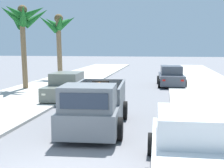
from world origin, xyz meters
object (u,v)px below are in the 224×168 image
palm_tree_left_mid (58,28)px  palm_tree_right_back (23,20)px  pickup_truck (95,107)px  car_left_near (171,77)px  car_right_near (67,87)px  car_left_mid (190,146)px

palm_tree_left_mid → palm_tree_right_back: size_ratio=1.00×
pickup_truck → car_left_near: pickup_truck is taller
palm_tree_left_mid → palm_tree_right_back: palm_tree_left_mid is taller
car_right_near → car_left_mid: (6.06, -9.67, 0.00)m
car_right_near → palm_tree_left_mid: size_ratio=0.74×
palm_tree_left_mid → car_left_near: bearing=-16.0°
car_left_mid → pickup_truck: bearing=129.4°
car_right_near → car_left_mid: bearing=-57.9°
pickup_truck → car_left_near: size_ratio=1.23×
palm_tree_right_back → car_left_near: bearing=21.8°
car_left_near → palm_tree_right_back: size_ratio=0.74×
pickup_truck → palm_tree_right_back: bearing=127.6°
pickup_truck → car_right_near: bearing=116.7°
car_left_near → car_left_mid: (0.08, -16.81, 0.00)m
pickup_truck → car_right_near: pickup_truck is taller
car_right_near → palm_tree_right_back: size_ratio=0.74×
car_left_near → pickup_truck: bearing=-103.1°
car_left_mid → car_right_near: bearing=122.1°
pickup_truck → car_right_near: (-2.95, 5.87, -0.10)m
car_right_near → palm_tree_left_mid: (-3.88, 9.97, 3.86)m
car_right_near → car_left_mid: size_ratio=1.00×
car_left_mid → palm_tree_left_mid: (-9.94, 19.64, 3.86)m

